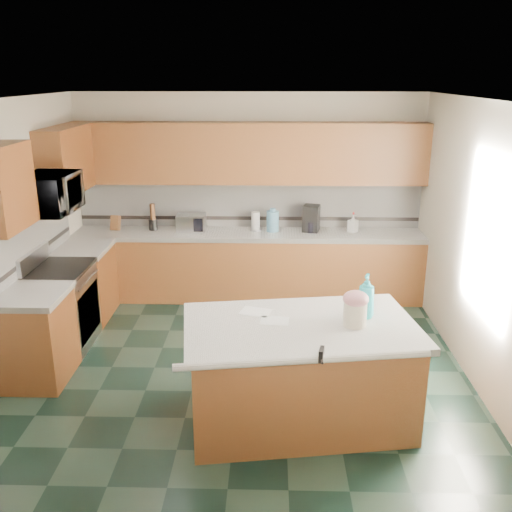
{
  "coord_description": "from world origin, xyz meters",
  "views": [
    {
      "loc": [
        0.31,
        -5.26,
        2.93
      ],
      "look_at": [
        0.15,
        0.35,
        1.12
      ],
      "focal_mm": 40.0,
      "sensor_mm": 36.0,
      "label": 1
    }
  ],
  "objects_px": {
    "island_base": "(299,376)",
    "knife_block": "(116,223)",
    "toaster_oven": "(191,223)",
    "coffee_maker": "(311,218)",
    "treat_jar": "(355,314)",
    "soap_bottle_island": "(366,296)",
    "island_top": "(301,327)"
  },
  "relations": [
    {
      "from": "treat_jar",
      "to": "toaster_oven",
      "type": "bearing_deg",
      "value": 135.77
    },
    {
      "from": "toaster_oven",
      "to": "coffee_maker",
      "type": "bearing_deg",
      "value": -0.21
    },
    {
      "from": "toaster_oven",
      "to": "coffee_maker",
      "type": "distance_m",
      "value": 1.59
    },
    {
      "from": "island_top",
      "to": "coffee_maker",
      "type": "xyz_separation_m",
      "value": [
        0.27,
        2.96,
        0.2
      ]
    },
    {
      "from": "knife_block",
      "to": "island_base",
      "type": "bearing_deg",
      "value": -43.22
    },
    {
      "from": "island_base",
      "to": "treat_jar",
      "type": "distance_m",
      "value": 0.74
    },
    {
      "from": "island_base",
      "to": "island_top",
      "type": "bearing_deg",
      "value": 0.0
    },
    {
      "from": "treat_jar",
      "to": "knife_block",
      "type": "height_order",
      "value": "knife_block"
    },
    {
      "from": "treat_jar",
      "to": "coffee_maker",
      "type": "distance_m",
      "value": 2.98
    },
    {
      "from": "island_top",
      "to": "coffee_maker",
      "type": "height_order",
      "value": "coffee_maker"
    },
    {
      "from": "island_base",
      "to": "toaster_oven",
      "type": "bearing_deg",
      "value": 105.83
    },
    {
      "from": "island_top",
      "to": "knife_block",
      "type": "bearing_deg",
      "value": 120.14
    },
    {
      "from": "island_top",
      "to": "soap_bottle_island",
      "type": "xyz_separation_m",
      "value": [
        0.56,
        0.16,
        0.22
      ]
    },
    {
      "from": "treat_jar",
      "to": "knife_block",
      "type": "distance_m",
      "value": 4.05
    },
    {
      "from": "soap_bottle_island",
      "to": "toaster_oven",
      "type": "distance_m",
      "value": 3.35
    },
    {
      "from": "island_base",
      "to": "coffee_maker",
      "type": "distance_m",
      "value": 3.05
    },
    {
      "from": "knife_block",
      "to": "coffee_maker",
      "type": "height_order",
      "value": "coffee_maker"
    },
    {
      "from": "toaster_oven",
      "to": "knife_block",
      "type": "bearing_deg",
      "value": 178.71
    },
    {
      "from": "treat_jar",
      "to": "toaster_oven",
      "type": "xyz_separation_m",
      "value": [
        -1.77,
        2.94,
        0.01
      ]
    },
    {
      "from": "island_base",
      "to": "soap_bottle_island",
      "type": "height_order",
      "value": "soap_bottle_island"
    },
    {
      "from": "toaster_oven",
      "to": "treat_jar",
      "type": "bearing_deg",
      "value": -60.3
    },
    {
      "from": "treat_jar",
      "to": "coffee_maker",
      "type": "xyz_separation_m",
      "value": [
        -0.17,
        2.97,
        0.07
      ]
    },
    {
      "from": "island_base",
      "to": "soap_bottle_island",
      "type": "distance_m",
      "value": 0.9
    },
    {
      "from": "soap_bottle_island",
      "to": "coffee_maker",
      "type": "distance_m",
      "value": 2.82
    },
    {
      "from": "treat_jar",
      "to": "toaster_oven",
      "type": "distance_m",
      "value": 3.43
    },
    {
      "from": "soap_bottle_island",
      "to": "coffee_maker",
      "type": "bearing_deg",
      "value": 117.94
    },
    {
      "from": "island_base",
      "to": "knife_block",
      "type": "height_order",
      "value": "knife_block"
    },
    {
      "from": "island_top",
      "to": "toaster_oven",
      "type": "distance_m",
      "value": 3.22
    },
    {
      "from": "coffee_maker",
      "to": "soap_bottle_island",
      "type": "bearing_deg",
      "value": -71.33
    },
    {
      "from": "treat_jar",
      "to": "island_top",
      "type": "bearing_deg",
      "value": -166.28
    },
    {
      "from": "island_top",
      "to": "soap_bottle_island",
      "type": "distance_m",
      "value": 0.63
    },
    {
      "from": "island_base",
      "to": "knife_block",
      "type": "bearing_deg",
      "value": 120.14
    }
  ]
}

